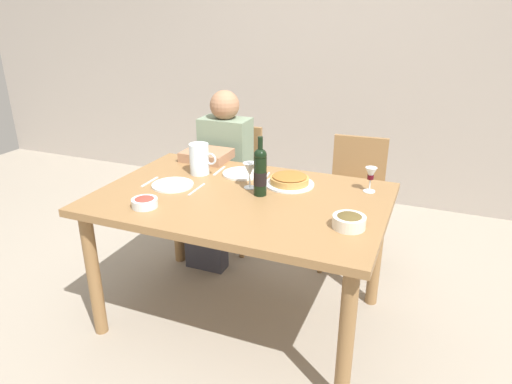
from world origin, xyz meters
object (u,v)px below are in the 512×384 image
wine_bottle (260,172)px  diner_left (219,173)px  wine_glass_left_diner (251,170)px  water_pitcher (200,161)px  dinner_plate_right_setting (173,185)px  chair_left (234,178)px  salad_bowl (145,202)px  olive_bowl (349,221)px  baked_tart (290,180)px  dinner_plate_left_setting (242,174)px  chair_right (355,194)px  wine_glass_right_diner (371,175)px  dining_table (241,211)px

wine_bottle → diner_left: bearing=132.5°
wine_glass_left_diner → water_pitcher: bearing=164.9°
dinner_plate_right_setting → chair_left: 0.93m
wine_bottle → water_pitcher: size_ratio=1.72×
salad_bowl → diner_left: bearing=94.4°
wine_bottle → salad_bowl: (-0.47, -0.36, -0.10)m
water_pitcher → wine_glass_left_diner: water_pitcher is taller
olive_bowl → diner_left: (-1.05, 0.80, -0.18)m
salad_bowl → wine_glass_left_diner: bearing=48.5°
water_pitcher → salad_bowl: water_pitcher is taller
wine_bottle → salad_bowl: size_ratio=2.45×
water_pitcher → baked_tart: bearing=2.5°
salad_bowl → wine_glass_left_diner: (0.38, 0.43, 0.08)m
salad_bowl → dinner_plate_left_setting: size_ratio=0.55×
wine_bottle → chair_right: (0.36, 0.85, -0.39)m
dinner_plate_left_setting → chair_left: bearing=119.6°
salad_bowl → chair_left: chair_left is taller
dinner_plate_left_setting → diner_left: bearing=133.9°
water_pitcher → wine_glass_left_diner: 0.38m
dinner_plate_right_setting → diner_left: bearing=94.1°
salad_bowl → wine_bottle: bearing=37.7°
water_pitcher → dinner_plate_left_setting: bearing=18.7°
wine_glass_left_diner → wine_glass_right_diner: size_ratio=1.05×
olive_bowl → wine_bottle: bearing=157.7°
water_pitcher → chair_left: size_ratio=0.21×
wine_glass_right_diner → chair_left: (-1.06, 0.56, -0.36)m
chair_left → wine_glass_left_diner: bearing=120.9°
dinner_plate_left_setting → chair_right: 0.87m
salad_bowl → diner_left: 0.97m
salad_bowl → dinner_plate_left_setting: salad_bowl is taller
baked_tart → dinner_plate_left_setting: (-0.31, 0.06, -0.02)m
dinner_plate_left_setting → diner_left: size_ratio=0.20×
dinner_plate_left_setting → chair_left: (-0.33, 0.57, -0.27)m
dining_table → diner_left: 0.78m
diner_left → baked_tart: bearing=148.0°
dining_table → wine_glass_right_diner: (0.61, 0.31, 0.19)m
salad_bowl → wine_glass_left_diner: size_ratio=0.90×
wine_glass_right_diner → dinner_plate_left_setting: bearing=-179.1°
dinner_plate_right_setting → olive_bowl: bearing=-8.2°
water_pitcher → chair_right: 1.11m
olive_bowl → dinner_plate_left_setting: size_ratio=0.64×
salad_bowl → chair_right: bearing=55.9°
water_pitcher → baked_tart: (0.55, 0.02, -0.05)m
chair_left → diner_left: (0.00, -0.24, 0.12)m
wine_glass_right_diner → dinner_plate_left_setting: (-0.73, -0.01, -0.09)m
chair_right → chair_left: bearing=-2.0°
chair_right → dinner_plate_right_setting: bearing=43.4°
dining_table → olive_bowl: 0.63m
dinner_plate_right_setting → wine_glass_left_diner: bearing=18.3°
olive_bowl → wine_glass_right_diner: wine_glass_right_diner is taller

